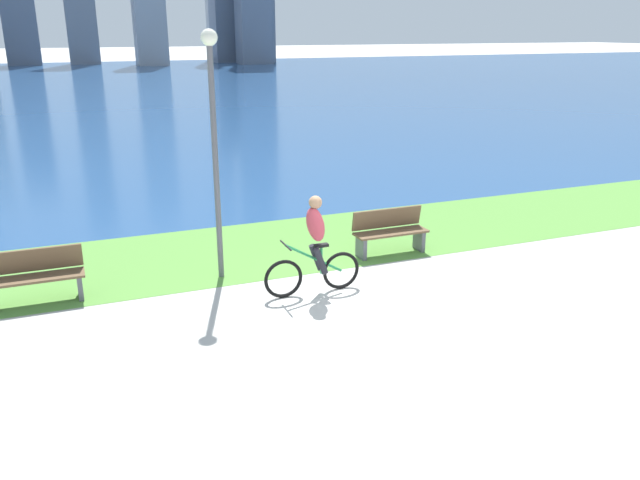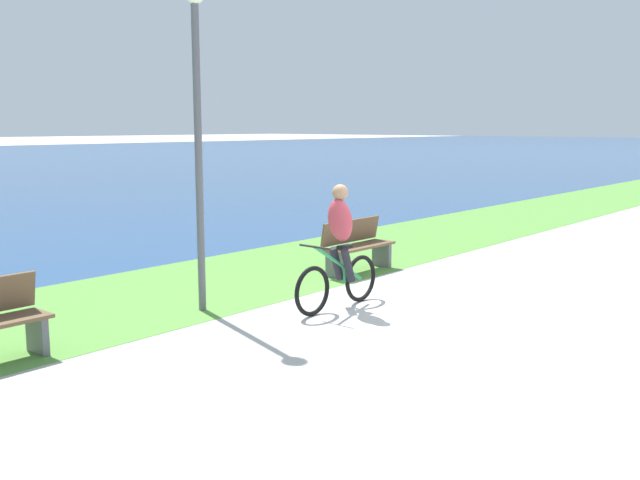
{
  "view_description": "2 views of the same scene",
  "coord_description": "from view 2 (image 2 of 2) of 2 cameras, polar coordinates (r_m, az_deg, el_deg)",
  "views": [
    {
      "loc": [
        -4.2,
        -8.33,
        4.32
      ],
      "look_at": [
        -0.32,
        1.39,
        0.82
      ],
      "focal_mm": 35.82,
      "sensor_mm": 36.0,
      "label": 1
    },
    {
      "loc": [
        -8.06,
        -5.01,
        2.49
      ],
      "look_at": [
        -0.67,
        1.31,
        0.94
      ],
      "focal_mm": 40.3,
      "sensor_mm": 36.0,
      "label": 2
    }
  ],
  "objects": [
    {
      "name": "grass_strip_bayside",
      "position": [
        12.09,
        -6.4,
        -2.86
      ],
      "size": [
        120.0,
        3.5,
        0.01
      ],
      "primitive_type": "cube",
      "color": "#59933D",
      "rests_on": "ground"
    },
    {
      "name": "ground_plane",
      "position": [
        9.81,
        8.43,
        -5.75
      ],
      "size": [
        300.0,
        300.0,
        0.0
      ],
      "primitive_type": "plane",
      "color": "#B2AFA8"
    },
    {
      "name": "lamppost_tall",
      "position": [
        9.67,
        -9.73,
        10.65
      ],
      "size": [
        0.28,
        0.28,
        4.3
      ],
      "color": "#595960",
      "rests_on": "ground"
    },
    {
      "name": "cyclist_lead",
      "position": [
        9.8,
        1.54,
        -0.62
      ],
      "size": [
        1.72,
        0.52,
        1.71
      ],
      "color": "black",
      "rests_on": "ground"
    },
    {
      "name": "bench_far_along_path",
      "position": [
        12.32,
        2.94,
        -0.48
      ],
      "size": [
        1.5,
        0.47,
        0.9
      ],
      "color": "brown",
      "rests_on": "ground"
    }
  ]
}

